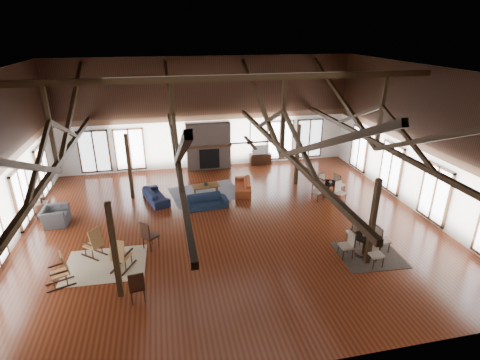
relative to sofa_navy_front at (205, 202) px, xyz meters
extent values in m
plane|color=#5A2613|center=(0.82, -1.76, -0.28)|extent=(16.00, 16.00, 0.00)
cube|color=black|center=(0.82, -1.76, 5.72)|extent=(16.00, 14.00, 0.02)
cube|color=silver|center=(0.82, 5.24, 2.72)|extent=(16.00, 0.02, 6.00)
cube|color=silver|center=(0.82, -8.76, 2.72)|extent=(16.00, 0.02, 6.00)
cube|color=silver|center=(8.82, -1.76, 2.72)|extent=(0.02, 14.00, 6.00)
cube|color=black|center=(0.82, -1.76, 5.47)|extent=(15.60, 0.18, 0.22)
cube|color=black|center=(-5.18, -1.76, 2.77)|extent=(0.16, 13.70, 0.18)
cube|color=black|center=(-5.18, -1.76, 4.12)|extent=(0.14, 0.14, 2.70)
cube|color=black|center=(-5.18, 1.74, 3.99)|extent=(0.15, 7.07, 3.12)
cube|color=black|center=(-5.18, -5.26, 3.99)|extent=(0.15, 7.07, 3.12)
cube|color=black|center=(-1.18, -1.76, 2.77)|extent=(0.16, 13.70, 0.18)
cube|color=black|center=(-1.18, -1.76, 4.12)|extent=(0.14, 0.14, 2.70)
cube|color=black|center=(-1.18, 1.74, 3.99)|extent=(0.15, 7.07, 3.12)
cube|color=black|center=(-1.18, -5.26, 3.99)|extent=(0.15, 7.07, 3.12)
cube|color=black|center=(2.82, -1.76, 2.77)|extent=(0.16, 13.70, 0.18)
cube|color=black|center=(2.82, -1.76, 4.12)|extent=(0.14, 0.14, 2.70)
cube|color=black|center=(2.82, 1.74, 3.99)|extent=(0.15, 7.07, 3.12)
cube|color=black|center=(2.82, -5.26, 3.99)|extent=(0.15, 7.07, 3.12)
cube|color=black|center=(6.82, -1.76, 2.77)|extent=(0.16, 13.70, 0.18)
cube|color=black|center=(6.82, -1.76, 4.12)|extent=(0.14, 0.14, 2.70)
cube|color=black|center=(6.82, 1.74, 3.99)|extent=(0.15, 7.07, 3.12)
cube|color=black|center=(6.82, -5.26, 3.99)|extent=(0.15, 7.07, 3.12)
cube|color=black|center=(-3.18, -5.26, 1.24)|extent=(0.16, 0.16, 3.05)
cube|color=black|center=(4.82, -5.26, 1.24)|extent=(0.16, 0.16, 3.05)
cube|color=black|center=(-3.18, 1.74, 1.24)|extent=(0.16, 0.16, 3.05)
cube|color=black|center=(4.82, 1.74, 1.24)|extent=(0.16, 0.16, 3.05)
cube|color=#6F5E54|center=(0.82, 4.92, 1.02)|extent=(2.40, 0.62, 2.60)
cube|color=black|center=(0.82, 4.60, 0.37)|extent=(1.10, 0.06, 1.10)
cube|color=#341D0F|center=(0.82, 4.64, 1.07)|extent=(2.50, 0.20, 0.12)
cylinder|color=black|center=(1.32, -2.76, 3.77)|extent=(0.04, 0.04, 0.70)
cylinder|color=black|center=(1.32, -2.76, 3.42)|extent=(0.20, 0.20, 0.10)
cube|color=black|center=(1.77, -2.76, 3.42)|extent=(0.70, 0.12, 0.02)
cube|color=black|center=(1.32, -2.31, 3.42)|extent=(0.12, 0.70, 0.02)
cube|color=black|center=(0.87, -2.76, 3.42)|extent=(0.70, 0.12, 0.02)
cube|color=black|center=(1.32, -3.21, 3.42)|extent=(0.12, 0.70, 0.02)
imported|color=#121E32|center=(0.00, 0.00, 0.00)|extent=(1.99, 0.92, 0.57)
imported|color=#121932|center=(-2.12, 1.13, -0.01)|extent=(2.03, 1.29, 0.55)
imported|color=maroon|center=(2.00, 1.42, -0.01)|extent=(2.00, 1.09, 0.55)
cube|color=brown|center=(0.20, 1.37, 0.17)|extent=(1.32, 0.80, 0.06)
cube|color=brown|center=(-0.33, 1.16, -0.07)|extent=(0.06, 0.06, 0.42)
cube|color=brown|center=(-0.33, 1.57, -0.07)|extent=(0.06, 0.06, 0.42)
cube|color=brown|center=(0.72, 1.16, -0.07)|extent=(0.06, 0.06, 0.42)
cube|color=brown|center=(0.72, 1.57, -0.07)|extent=(0.06, 0.06, 0.42)
imported|color=#B2B2B2|center=(0.20, 1.32, 0.30)|extent=(0.20, 0.20, 0.21)
imported|color=#303032|center=(-6.07, -0.21, 0.07)|extent=(1.10, 0.97, 0.70)
cube|color=black|center=(-6.73, 0.59, 0.03)|extent=(0.47, 0.47, 0.63)
cylinder|color=black|center=(-6.73, 0.59, 0.53)|extent=(0.08, 0.08, 0.38)
cone|color=beige|center=(-6.73, 0.59, 0.78)|extent=(0.33, 0.33, 0.27)
cube|color=#A1703D|center=(-4.26, -2.89, 0.13)|extent=(0.66, 0.66, 0.05)
cube|color=#A1703D|center=(-4.09, -3.03, 0.46)|extent=(0.45, 0.48, 0.69)
cube|color=black|center=(-4.39, -3.04, -0.26)|extent=(0.67, 0.59, 0.05)
cube|color=black|center=(-4.13, -2.74, -0.26)|extent=(0.67, 0.59, 0.05)
cube|color=#A1703D|center=(-3.21, -3.84, 0.15)|extent=(0.66, 0.65, 0.05)
cube|color=#A1703D|center=(-3.31, -4.05, 0.50)|extent=(0.53, 0.40, 0.72)
cube|color=black|center=(-3.39, -3.75, -0.26)|extent=(0.45, 0.81, 0.05)
cube|color=black|center=(-3.02, -3.94, -0.26)|extent=(0.45, 0.81, 0.05)
cube|color=#A1703D|center=(-5.04, -4.37, 0.13)|extent=(0.58, 0.59, 0.05)
cube|color=#A1703D|center=(-4.83, -4.30, 0.45)|extent=(0.33, 0.50, 0.68)
cube|color=black|center=(-4.97, -4.56, -0.26)|extent=(0.80, 0.33, 0.05)
cube|color=black|center=(-5.10, -4.19, -0.26)|extent=(0.80, 0.33, 0.05)
cube|color=black|center=(-2.31, -2.84, 0.21)|extent=(0.65, 0.65, 0.06)
cube|color=black|center=(-2.47, -2.98, 0.51)|extent=(0.33, 0.38, 0.61)
cylinder|color=black|center=(-2.31, -2.84, -0.03)|extent=(0.04, 0.04, 0.50)
cube|color=black|center=(-2.67, -5.58, 0.19)|extent=(0.49, 0.49, 0.05)
cube|color=black|center=(-2.65, -5.77, 0.47)|extent=(0.44, 0.10, 0.57)
cylinder|color=black|center=(-2.67, -5.58, -0.05)|extent=(0.04, 0.04, 0.47)
cylinder|color=black|center=(4.95, -4.77, 0.40)|extent=(0.81, 0.81, 0.04)
cylinder|color=black|center=(4.95, -4.77, 0.07)|extent=(0.10, 0.10, 0.66)
cylinder|color=black|center=(4.95, -4.77, -0.26)|extent=(0.48, 0.48, 0.04)
cylinder|color=black|center=(5.79, -0.02, 0.39)|extent=(0.80, 0.80, 0.04)
cylinder|color=black|center=(5.79, -0.02, 0.07)|extent=(0.10, 0.10, 0.66)
cylinder|color=black|center=(5.79, -0.02, -0.26)|extent=(0.48, 0.48, 0.04)
imported|color=#B2B2B2|center=(4.92, -4.76, 0.47)|extent=(0.17, 0.17, 0.10)
imported|color=#B2B2B2|center=(5.81, -0.11, 0.47)|extent=(0.18, 0.18, 0.11)
cube|color=black|center=(3.83, 4.99, 0.02)|extent=(1.20, 0.45, 0.60)
imported|color=#B2B2B2|center=(3.80, 4.99, 0.59)|extent=(0.96, 0.15, 0.55)
cube|color=tan|center=(-3.82, -3.57, -0.28)|extent=(2.70, 2.15, 0.01)
cube|color=#181F43|center=(0.21, 1.53, -0.28)|extent=(3.55, 2.90, 0.01)
cube|color=black|center=(5.14, -4.86, -0.28)|extent=(2.23, 2.05, 0.01)
camera|label=1|loc=(-1.60, -14.77, 7.12)|focal=28.00mm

